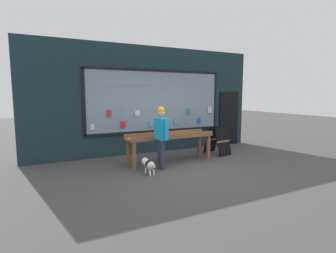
% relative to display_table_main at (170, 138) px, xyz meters
% --- Properties ---
extents(ground_plane, '(40.00, 40.00, 0.00)m').
position_rel_display_table_main_xyz_m(ground_plane, '(0.00, -0.85, -0.71)').
color(ground_plane, '#474444').
extents(shopfront_facade, '(8.08, 0.29, 3.60)m').
position_rel_display_table_main_xyz_m(shopfront_facade, '(0.06, 1.54, 1.08)').
color(shopfront_facade, '#192D33').
rests_on(shopfront_facade, ground_plane).
extents(display_table_main, '(2.64, 0.69, 0.88)m').
position_rel_display_table_main_xyz_m(display_table_main, '(0.00, 0.00, 0.00)').
color(display_table_main, brown).
rests_on(display_table_main, ground_plane).
extents(person_browsing, '(0.23, 0.66, 1.68)m').
position_rel_display_table_main_xyz_m(person_browsing, '(-0.55, -0.56, 0.28)').
color(person_browsing, '#2D334C').
rests_on(person_browsing, ground_plane).
extents(small_dog, '(0.26, 0.59, 0.39)m').
position_rel_display_table_main_xyz_m(small_dog, '(-1.03, -0.85, -0.45)').
color(small_dog, white).
rests_on(small_dog, ground_plane).
extents(sandwich_board_sign, '(0.66, 0.87, 0.90)m').
position_rel_display_table_main_xyz_m(sandwich_board_sign, '(1.90, 0.22, -0.24)').
color(sandwich_board_sign, black).
rests_on(sandwich_board_sign, ground_plane).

